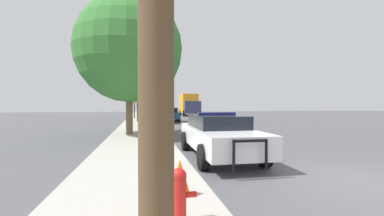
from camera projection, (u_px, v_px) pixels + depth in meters
The scene contains 11 objects.
ground_plane at pixel (359, 182), 5.92m from camera, with size 110.00×110.00×0.00m, color #4F4F54.
sidewalk_left at pixel (133, 194), 4.93m from camera, with size 3.00×110.00×0.13m.
police_car at pixel (218, 134), 8.66m from camera, with size 2.06×5.14×1.51m.
fire_hydrant at pixel (179, 193), 3.63m from camera, with size 0.51×0.22×0.76m.
traffic_light at pixel (147, 84), 29.76m from camera, with size 3.88×0.35×5.59m.
car_background_distant at pixel (161, 110), 44.65m from camera, with size 2.12×4.25×1.45m.
car_background_midblock at pixel (169, 114), 25.96m from camera, with size 2.13×4.10×1.42m.
box_truck at pixel (189, 104), 39.74m from camera, with size 2.71×7.07×3.31m.
tree_sidewalk_mid at pixel (139, 77), 24.09m from camera, with size 4.93×4.93×6.70m.
tree_sidewalk_near at pixel (129, 49), 14.09m from camera, with size 5.85×5.85×7.61m.
traffic_cone at pixel (180, 177), 4.68m from camera, with size 0.39×0.39×0.65m.
Camera 1 is at (-4.93, -5.03, 1.80)m, focal length 24.00 mm.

